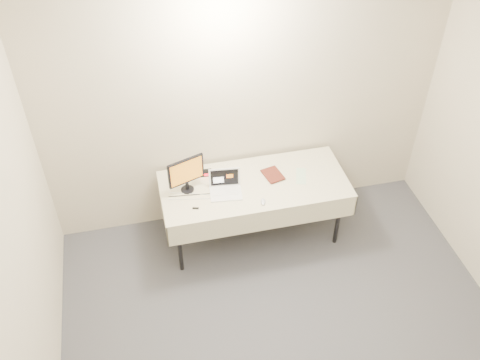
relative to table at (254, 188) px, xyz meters
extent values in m
cube|color=beige|center=(0.00, 0.45, 0.67)|extent=(4.00, 0.10, 2.70)
cylinder|color=black|center=(-0.82, -0.30, -0.33)|extent=(0.04, 0.04, 0.69)
cylinder|color=black|center=(0.82, -0.30, -0.33)|extent=(0.04, 0.04, 0.69)
cylinder|color=black|center=(-0.82, 0.29, -0.33)|extent=(0.04, 0.04, 0.69)
cylinder|color=black|center=(0.82, 0.29, -0.33)|extent=(0.04, 0.04, 0.69)
cube|color=gray|center=(0.00, 0.00, 0.03)|extent=(1.80, 0.75, 0.04)
cube|color=beige|center=(0.00, 0.00, 0.06)|extent=(1.86, 0.81, 0.01)
cube|color=beige|center=(0.00, -0.40, -0.07)|extent=(1.86, 0.01, 0.25)
cube|color=beige|center=(0.00, 0.40, -0.07)|extent=(1.86, 0.01, 0.25)
cube|color=beige|center=(-0.93, 0.00, -0.07)|extent=(0.01, 0.81, 0.25)
cube|color=beige|center=(0.93, 0.00, -0.07)|extent=(0.01, 0.81, 0.25)
cube|color=white|center=(-0.31, -0.09, 0.07)|extent=(0.33, 0.25, 0.02)
cube|color=white|center=(-0.29, 0.03, 0.18)|extent=(0.31, 0.07, 0.20)
cube|color=black|center=(-0.29, 0.03, 0.18)|extent=(0.27, 0.05, 0.17)
cylinder|color=black|center=(-0.66, 0.06, 0.07)|extent=(0.17, 0.17, 0.01)
cube|color=black|center=(-0.66, 0.06, 0.12)|extent=(0.03, 0.03, 0.09)
cube|color=black|center=(-0.66, 0.06, 0.30)|extent=(0.36, 0.14, 0.28)
cube|color=orange|center=(-0.66, 0.06, 0.30)|extent=(0.32, 0.11, 0.24)
imported|color=maroon|center=(0.13, 0.05, 0.18)|extent=(0.17, 0.06, 0.23)
cube|color=black|center=(-0.45, 0.24, 0.09)|extent=(0.14, 0.06, 0.06)
cube|color=#FF0C1C|center=(-0.45, 0.21, 0.09)|extent=(0.10, 0.01, 0.02)
ellipsoid|color=silver|center=(0.01, -0.28, 0.07)|extent=(0.07, 0.11, 0.02)
cube|color=#BFE4B5|center=(0.49, 0.00, 0.06)|extent=(0.17, 0.27, 0.00)
cube|color=black|center=(-0.63, -0.22, 0.07)|extent=(0.06, 0.03, 0.01)
camera|label=1|loc=(-1.03, -3.82, 3.58)|focal=40.00mm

